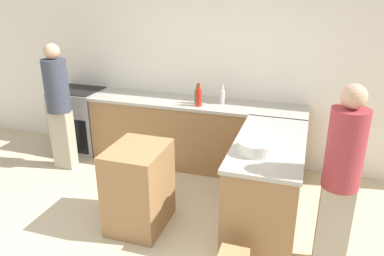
{
  "coord_description": "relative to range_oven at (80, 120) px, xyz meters",
  "views": [
    {
      "loc": [
        1.43,
        -2.67,
        2.39
      ],
      "look_at": [
        0.3,
        0.82,
        0.97
      ],
      "focal_mm": 35.0,
      "sensor_mm": 36.0,
      "label": 1
    }
  ],
  "objects": [
    {
      "name": "ground_plane",
      "position": [
        1.82,
        -1.88,
        -0.47
      ],
      "size": [
        14.0,
        14.0,
        0.0
      ],
      "primitive_type": "plane",
      "color": "beige"
    },
    {
      "name": "hot_sauce_bottle",
      "position": [
        1.92,
        -0.16,
        0.58
      ],
      "size": [
        0.08,
        0.08,
        0.3
      ],
      "color": "red",
      "rests_on": "counter_back"
    },
    {
      "name": "counter_peninsula",
      "position": [
        2.94,
        -1.05,
        -0.0
      ],
      "size": [
        0.69,
        1.53,
        0.92
      ],
      "color": "olive",
      "rests_on": "ground_plane"
    },
    {
      "name": "island_table",
      "position": [
        1.7,
        -1.52,
        -0.02
      ],
      "size": [
        0.54,
        0.67,
        0.88
      ],
      "color": "#997047",
      "rests_on": "ground_plane"
    },
    {
      "name": "range_oven",
      "position": [
        0.0,
        0.0,
        0.0
      ],
      "size": [
        0.71,
        0.62,
        0.94
      ],
      "color": "#99999E",
      "rests_on": "ground_plane"
    },
    {
      "name": "mixing_bowl",
      "position": [
        2.85,
        -1.34,
        0.52
      ],
      "size": [
        0.37,
        0.37,
        0.12
      ],
      "color": "white",
      "rests_on": "counter_peninsula"
    },
    {
      "name": "wall_back",
      "position": [
        1.82,
        0.34,
        0.88
      ],
      "size": [
        8.0,
        0.06,
        2.7
      ],
      "color": "white",
      "rests_on": "ground_plane"
    },
    {
      "name": "person_by_range",
      "position": [
        0.14,
        -0.63,
        0.47
      ],
      "size": [
        0.31,
        0.31,
        1.7
      ],
      "color": "#ADA38E",
      "rests_on": "ground_plane"
    },
    {
      "name": "vinegar_bottle_clear",
      "position": [
        2.19,
        0.02,
        0.56
      ],
      "size": [
        0.06,
        0.06,
        0.25
      ],
      "color": "silver",
      "rests_on": "counter_back"
    },
    {
      "name": "counter_back",
      "position": [
        1.82,
        0.0,
        -0.0
      ],
      "size": [
        2.93,
        0.64,
        0.92
      ],
      "color": "olive",
      "rests_on": "ground_plane"
    },
    {
      "name": "olive_oil_bottle",
      "position": [
        1.88,
        -0.06,
        0.56
      ],
      "size": [
        0.07,
        0.07,
        0.26
      ],
      "color": "#475B1E",
      "rests_on": "counter_back"
    },
    {
      "name": "person_at_peninsula",
      "position": [
        3.58,
        -1.57,
        0.46
      ],
      "size": [
        0.3,
        0.3,
        1.69
      ],
      "color": "#ADA38E",
      "rests_on": "ground_plane"
    }
  ]
}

